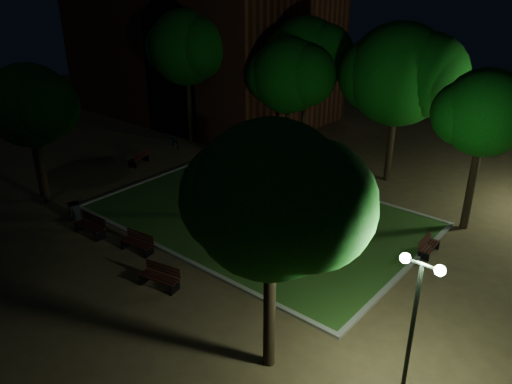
# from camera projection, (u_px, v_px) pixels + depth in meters

# --- Properties ---
(ground) EXTENTS (80.00, 80.00, 0.00)m
(ground) POSITION_uv_depth(u_px,v_px,m) (231.00, 231.00, 22.96)
(ground) COLOR brown
(lawn) EXTENTS (15.00, 10.00, 0.08)m
(lawn) POSITION_uv_depth(u_px,v_px,m) (259.00, 216.00, 24.35)
(lawn) COLOR #284A19
(lawn) RESTS_ON ground
(lawn_kerb) EXTENTS (15.40, 10.40, 0.12)m
(lawn_kerb) POSITION_uv_depth(u_px,v_px,m) (259.00, 215.00, 24.34)
(lawn_kerb) COLOR slate
(lawn_kerb) RESTS_ON ground
(monument) EXTENTS (1.40, 1.40, 3.20)m
(monument) POSITION_uv_depth(u_px,v_px,m) (259.00, 199.00, 23.98)
(monument) COLOR #A6A19A
(monument) RESTS_ON lawn
(building_main) EXTENTS (20.00, 12.00, 15.00)m
(building_main) POSITION_uv_depth(u_px,v_px,m) (198.00, 21.00, 38.88)
(building_main) COLOR #572A19
(building_main) RESTS_ON ground
(tree_west) EXTENTS (4.94, 4.03, 7.12)m
(tree_west) POSITION_uv_depth(u_px,v_px,m) (30.00, 106.00, 23.71)
(tree_west) COLOR black
(tree_west) RESTS_ON ground
(tree_north_wl) EXTENTS (5.42, 4.43, 7.55)m
(tree_north_wl) POSITION_uv_depth(u_px,v_px,m) (290.00, 76.00, 29.16)
(tree_north_wl) COLOR black
(tree_north_wl) RESTS_ON ground
(tree_north_er) EXTENTS (6.69, 5.46, 8.72)m
(tree_north_er) POSITION_uv_depth(u_px,v_px,m) (401.00, 75.00, 26.10)
(tree_north_er) COLOR black
(tree_north_er) RESTS_ON ground
(tree_ne) EXTENTS (4.63, 3.78, 7.39)m
(tree_ne) POSITION_uv_depth(u_px,v_px,m) (487.00, 113.00, 21.02)
(tree_ne) COLOR black
(tree_ne) RESTS_ON ground
(tree_se) EXTENTS (5.30, 4.33, 7.69)m
(tree_se) POSITION_uv_depth(u_px,v_px,m) (274.00, 201.00, 12.98)
(tree_se) COLOR black
(tree_se) RESTS_ON ground
(tree_nw) EXTENTS (5.98, 4.89, 8.84)m
(tree_nw) POSITION_uv_depth(u_px,v_px,m) (187.00, 48.00, 32.22)
(tree_nw) COLOR black
(tree_nw) RESTS_ON ground
(tree_far_north) EXTENTS (5.61, 4.58, 8.54)m
(tree_far_north) POSITION_uv_depth(u_px,v_px,m) (307.00, 55.00, 30.53)
(tree_far_north) COLOR black
(tree_far_north) RESTS_ON ground
(lamppost_sw) EXTENTS (1.18, 0.28, 3.99)m
(lamppost_sw) POSITION_uv_depth(u_px,v_px,m) (32.00, 146.00, 25.30)
(lamppost_sw) COLOR black
(lamppost_sw) RESTS_ON ground
(lamppost_se) EXTENTS (1.18, 0.28, 4.47)m
(lamppost_se) POSITION_uv_depth(u_px,v_px,m) (416.00, 304.00, 12.89)
(lamppost_se) COLOR black
(lamppost_se) RESTS_ON ground
(lamppost_nw) EXTENTS (1.18, 0.28, 4.25)m
(lamppost_nw) POSITION_uv_depth(u_px,v_px,m) (179.00, 94.00, 35.15)
(lamppost_nw) COLOR black
(lamppost_nw) RESTS_ON ground
(bench_near_left) EXTENTS (1.57, 0.72, 0.83)m
(bench_near_left) POSITION_uv_depth(u_px,v_px,m) (138.00, 243.00, 21.21)
(bench_near_left) COLOR black
(bench_near_left) RESTS_ON ground
(bench_near_right) EXTENTS (1.68, 0.87, 0.88)m
(bench_near_right) POSITION_uv_depth(u_px,v_px,m) (160.00, 277.00, 18.82)
(bench_near_right) COLOR black
(bench_near_right) RESTS_ON ground
(bench_west_near) EXTENTS (1.69, 0.66, 0.91)m
(bench_west_near) POSITION_uv_depth(u_px,v_px,m) (91.00, 226.00, 22.53)
(bench_west_near) COLOR black
(bench_west_near) RESTS_ON ground
(bench_left_side) EXTENTS (0.96, 1.64, 0.85)m
(bench_left_side) POSITION_uv_depth(u_px,v_px,m) (139.00, 158.00, 30.70)
(bench_left_side) COLOR black
(bench_left_side) RESTS_ON ground
(bench_right_side) EXTENTS (0.54, 1.40, 0.76)m
(bench_right_side) POSITION_uv_depth(u_px,v_px,m) (428.00, 246.00, 21.03)
(bench_right_side) COLOR black
(bench_right_side) RESTS_ON ground
(bench_far_side) EXTENTS (1.49, 0.59, 0.80)m
(bench_far_side) POSITION_uv_depth(u_px,v_px,m) (356.00, 176.00, 28.18)
(bench_far_side) COLOR black
(bench_far_side) RESTS_ON ground
(trash_bin) EXTENTS (0.62, 0.62, 0.83)m
(trash_bin) POSITION_uv_depth(u_px,v_px,m) (75.00, 211.00, 23.94)
(trash_bin) COLOR black
(trash_bin) RESTS_ON ground
(bicycle) EXTENTS (1.69, 1.13, 0.84)m
(bicycle) POSITION_uv_depth(u_px,v_px,m) (174.00, 141.00, 33.69)
(bicycle) COLOR black
(bicycle) RESTS_ON ground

